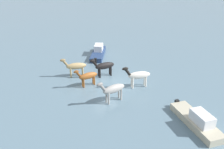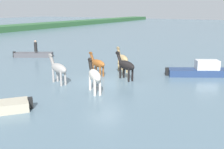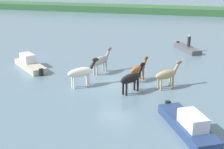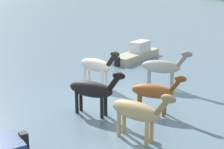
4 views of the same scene
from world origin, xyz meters
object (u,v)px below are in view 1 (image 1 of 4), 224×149
horse_rear_stallion (87,76)px  boat_launch_far (197,121)px  horse_dun_straggler (104,66)px  horse_mid_herd (75,66)px  horse_chestnut_trailing (113,89)px  boat_motor_center (98,53)px  horse_gray_outer (138,75)px

horse_rear_stallion → boat_launch_far: bearing=111.5°
horse_dun_straggler → horse_mid_herd: (2.24, 1.42, -0.02)m
horse_dun_straggler → horse_mid_herd: horse_dun_straggler is taller
boat_launch_far → horse_dun_straggler: bearing=-158.7°
horse_chestnut_trailing → boat_motor_center: horse_chestnut_trailing is taller
horse_gray_outer → boat_motor_center: size_ratio=0.44×
boat_motor_center → boat_launch_far: (-13.19, 7.60, -0.00)m
boat_motor_center → horse_dun_straggler: bearing=-167.5°
horse_gray_outer → boat_motor_center: horse_gray_outer is taller
horse_dun_straggler → horse_gray_outer: size_ratio=1.09×
horse_rear_stallion → boat_motor_center: (3.76, -6.87, -0.61)m
horse_chestnut_trailing → boat_motor_center: 10.62m
boat_motor_center → horse_gray_outer: bearing=-150.3°
horse_dun_straggler → horse_gray_outer: 3.67m
horse_dun_straggler → horse_rear_stallion: horse_dun_straggler is taller
horse_dun_straggler → boat_motor_center: (3.83, -4.45, -0.73)m
horse_gray_outer → horse_chestnut_trailing: bearing=34.4°
horse_mid_herd → horse_chestnut_trailing: bearing=111.9°
horse_dun_straggler → boat_motor_center: horse_dun_straggler is taller
horse_chestnut_trailing → horse_gray_outer: 3.27m
horse_mid_herd → horse_rear_stallion: 2.40m
horse_dun_straggler → boat_launch_far: (-9.36, 3.16, -0.73)m
horse_mid_herd → boat_motor_center: bearing=-122.1°
horse_mid_herd → boat_motor_center: horse_mid_herd is taller
boat_launch_far → horse_rear_stallion: bearing=-144.6°
horse_dun_straggler → horse_rear_stallion: 2.43m
horse_chestnut_trailing → horse_rear_stallion: size_ratio=1.16×
horse_rear_stallion → boat_motor_center: size_ratio=0.44×
horse_dun_straggler → horse_chestnut_trailing: horse_chestnut_trailing is taller
horse_rear_stallion → horse_gray_outer: 4.31m
horse_chestnut_trailing → horse_rear_stallion: (3.25, -1.07, -0.13)m
horse_chestnut_trailing → boat_launch_far: size_ratio=0.59×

